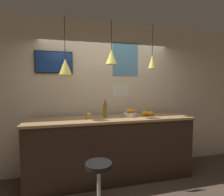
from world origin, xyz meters
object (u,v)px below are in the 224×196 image
at_px(mounted_tv, 54,62).
at_px(spread_jar, 88,116).
at_px(fruit_bowl, 130,113).
at_px(bar_stool, 99,180).
at_px(juice_bottle, 105,110).

bearing_deg(mounted_tv, spread_jar, -31.42).
xyz_separation_m(fruit_bowl, spread_jar, (-0.76, 0.00, -0.02)).
height_order(fruit_bowl, spread_jar, fruit_bowl).
distance_m(bar_stool, juice_bottle, 1.15).
bearing_deg(fruit_bowl, bar_stool, -133.43).
relative_size(juice_bottle, mounted_tv, 0.47).
relative_size(bar_stool, spread_jar, 7.12).
relative_size(fruit_bowl, mounted_tv, 0.35).
bearing_deg(spread_jar, mounted_tv, 148.58).
distance_m(juice_bottle, mounted_tv, 1.27).
xyz_separation_m(bar_stool, juice_bottle, (0.25, 0.76, 0.83)).
relative_size(spread_jar, mounted_tv, 0.14).
height_order(juice_bottle, mounted_tv, mounted_tv).
xyz_separation_m(bar_stool, mounted_tv, (-0.62, 1.11, 1.69)).
bearing_deg(juice_bottle, fruit_bowl, -0.14).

